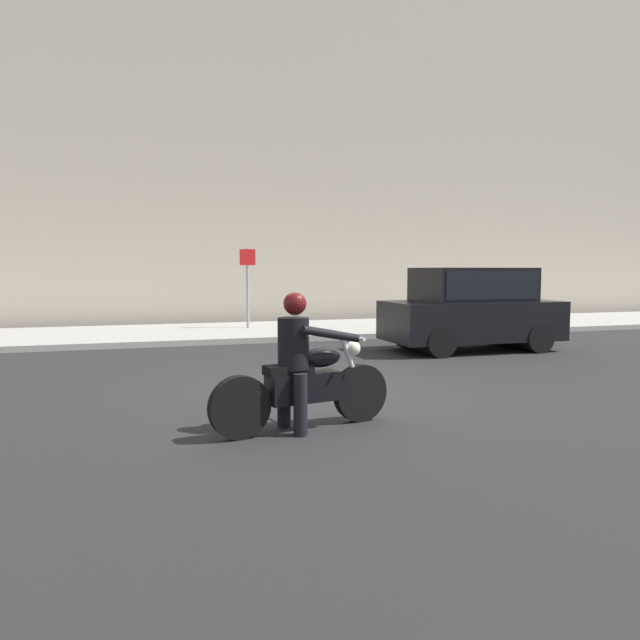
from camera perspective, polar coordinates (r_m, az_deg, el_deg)
ground_plane at (r=8.54m, az=0.02°, el=-6.97°), size 80.00×80.00×0.00m
sidewalk_slab at (r=16.25m, az=-8.46°, el=-1.14°), size 40.00×4.40×0.14m
building_facade at (r=20.02m, az=-10.28°, el=17.47°), size 40.00×1.40×12.31m
motorcycle_with_rider_black_leather at (r=6.45m, az=-1.72°, el=-5.21°), size 2.13×0.78×1.52m
parked_hatchback_black at (r=13.21m, az=14.45°, el=1.14°), size 3.76×1.76×1.80m
street_sign_post at (r=16.51m, az=-7.02°, el=3.94°), size 0.44×0.08×2.22m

